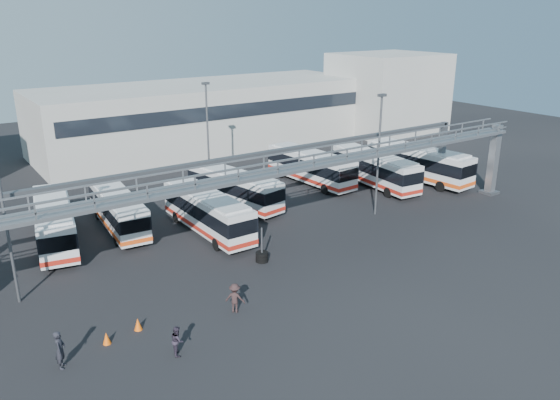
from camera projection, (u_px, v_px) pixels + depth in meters
ground at (314, 282)px, 34.77m from camera, size 140.00×140.00×0.00m
gantry at (264, 178)px, 37.58m from camera, size 51.40×5.15×7.10m
warehouse at (206, 115)px, 69.56m from camera, size 42.00×14.00×8.00m
building_right at (387, 93)px, 78.32m from camera, size 14.00×12.00×11.00m
light_pole_left at (4, 211)px, 30.60m from camera, size 0.70×0.35×10.21m
light_pole_mid at (379, 149)px, 44.81m from camera, size 0.70×0.35×10.21m
light_pole_back at (208, 130)px, 52.23m from camera, size 0.70×0.35×10.21m
bus_2 at (54, 221)px, 40.01m from camera, size 4.43×11.12×3.29m
bus_3 at (118, 209)px, 42.88m from camera, size 3.14×10.25×3.07m
bus_4 at (207, 211)px, 42.11m from camera, size 2.59×10.72×3.25m
bus_5 at (234, 187)px, 48.11m from camera, size 4.25×10.66×3.16m
bus_7 at (311, 166)px, 54.51m from camera, size 3.10×11.05×3.32m
bus_8 at (375, 168)px, 53.65m from camera, size 3.47×11.14×3.33m
bus_9 at (418, 162)px, 55.35m from camera, size 3.66×11.78×3.52m
pedestrian_a at (60, 350)px, 26.11m from camera, size 0.73×0.85×1.98m
pedestrian_b at (177, 340)px, 27.22m from camera, size 0.79×0.90×1.56m
pedestrian_c at (235, 298)px, 31.07m from camera, size 1.27×1.28×1.77m
cone_left at (138, 324)px, 29.45m from camera, size 0.52×0.52×0.69m
cone_right at (107, 338)px, 28.20m from camera, size 0.52×0.52×0.67m
tire_stack at (262, 256)px, 37.56m from camera, size 0.88×0.88×2.51m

